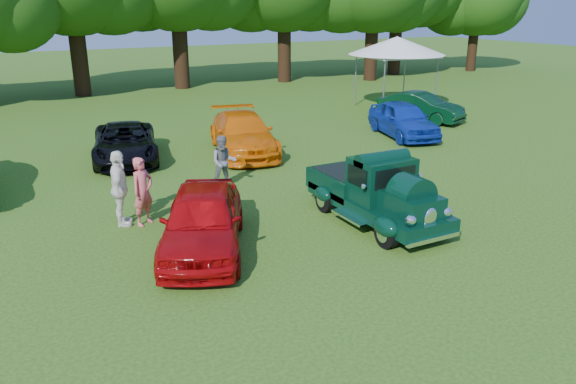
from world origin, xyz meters
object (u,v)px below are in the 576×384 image
spectator_grey (224,162)px  spectator_pink (143,191)px  back_car_black (125,143)px  back_car_green (420,107)px  red_convertible (203,220)px  back_car_blue (403,119)px  hero_pickup (375,193)px  back_car_orange (243,134)px  canopy_tent (397,46)px  spectator_white (120,189)px

spectator_grey → spectator_pink: bearing=-132.6°
back_car_black → back_car_green: size_ratio=1.14×
red_convertible → back_car_blue: red_convertible is taller
hero_pickup → spectator_pink: size_ratio=2.53×
back_car_orange → back_car_green: 9.64m
hero_pickup → back_car_black: hero_pickup is taller
red_convertible → back_car_blue: size_ratio=1.01×
back_car_blue → canopy_tent: (3.68, 5.20, 2.42)m
red_convertible → spectator_grey: size_ratio=2.69×
back_car_green → canopy_tent: canopy_tent is taller
hero_pickup → spectator_white: spectator_white is taller
back_car_blue → spectator_grey: bearing=-148.6°
back_car_green → canopy_tent: (0.95, 3.11, 2.48)m
back_car_black → back_car_green: back_car_green is taller
back_car_blue → spectator_white: 13.04m
back_car_orange → spectator_white: 7.42m
red_convertible → back_car_blue: bearing=55.9°
spectator_grey → hero_pickup: bearing=-45.9°
canopy_tent → hero_pickup: bearing=-130.2°
spectator_grey → spectator_white: size_ratio=0.83×
red_convertible → spectator_white: spectator_white is taller
back_car_green → spectator_grey: (-11.70, -4.85, 0.14)m
red_convertible → spectator_white: (-1.25, 2.36, 0.22)m
back_car_orange → back_car_green: size_ratio=1.23×
back_car_orange → spectator_pink: 7.20m
back_car_orange → back_car_blue: bearing=8.1°
spectator_pink → spectator_grey: size_ratio=1.09×
back_car_blue → spectator_pink: 12.63m
back_car_orange → spectator_grey: (-2.16, -3.44, 0.08)m
red_convertible → spectator_pink: spectator_pink is taller
back_car_orange → spectator_grey: size_ratio=3.10×
hero_pickup → spectator_pink: (-5.13, 2.53, 0.12)m
hero_pickup → back_car_orange: size_ratio=0.89×
back_car_green → spectator_grey: bearing=179.9°
back_car_orange → back_car_green: bearing=22.2°
spectator_white → canopy_tent: bearing=-41.8°
back_car_blue → spectator_grey: 9.38m
back_car_black → canopy_tent: canopy_tent is taller
spectator_pink → canopy_tent: 18.41m
back_car_black → spectator_grey: (1.84, -4.45, 0.16)m
back_car_orange → canopy_tent: (10.49, 4.52, 2.43)m
canopy_tent → back_car_blue: bearing=-125.3°
red_convertible → spectator_white: 2.68m
red_convertible → back_car_black: bearing=113.2°
back_car_black → spectator_grey: bearing=-54.9°
red_convertible → spectator_pink: bearing=133.9°
spectator_white → red_convertible: bearing=-134.7°
back_car_black → back_car_orange: size_ratio=0.93×
hero_pickup → spectator_pink: spectator_pink is taller
back_car_orange → back_car_green: back_car_orange is taller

